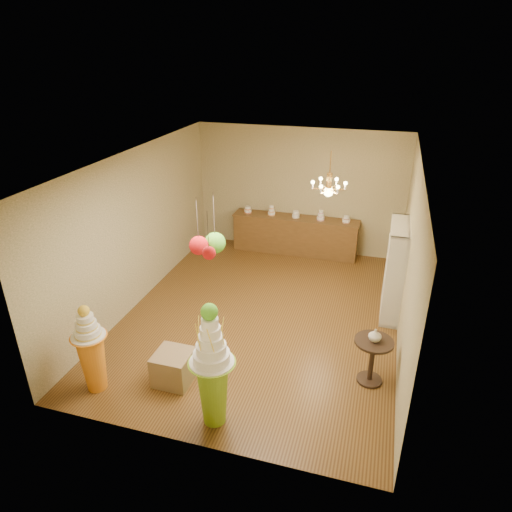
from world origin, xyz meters
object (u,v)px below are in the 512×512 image
(sideboard, at_px, (295,234))
(round_table, at_px, (372,355))
(pedestal_orange, at_px, (92,355))
(pedestal_green, at_px, (213,376))

(sideboard, height_order, round_table, sideboard)
(pedestal_orange, xyz_separation_m, sideboard, (1.84, 5.63, -0.12))
(pedestal_green, relative_size, sideboard, 0.61)
(pedestal_green, bearing_deg, pedestal_orange, 176.47)
(pedestal_orange, relative_size, round_table, 1.92)
(pedestal_green, xyz_separation_m, round_table, (2.00, 1.43, -0.28))
(sideboard, bearing_deg, pedestal_green, -88.99)
(pedestal_green, relative_size, round_table, 2.50)
(pedestal_orange, distance_m, round_table, 4.15)
(round_table, bearing_deg, pedestal_green, -144.44)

